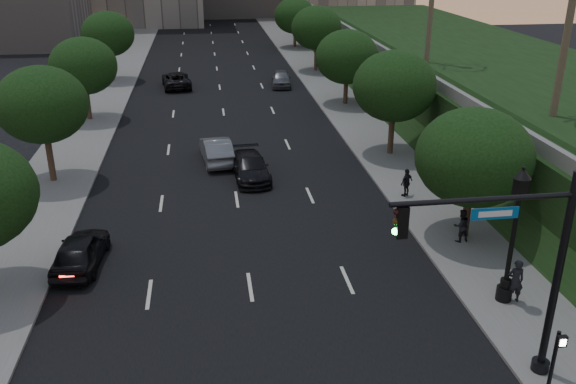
{
  "coord_description": "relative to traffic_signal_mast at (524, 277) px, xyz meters",
  "views": [
    {
      "loc": [
        -1.38,
        -16.19,
        13.02
      ],
      "look_at": [
        1.7,
        6.16,
        3.6
      ],
      "focal_mm": 38.0,
      "sensor_mm": 36.0,
      "label": 1
    }
  ],
  "objects": [
    {
      "name": "sedan_mid_left",
      "position": [
        -8.62,
        21.77,
        -2.88
      ],
      "size": [
        2.18,
        4.95,
        1.58
      ],
      "primitive_type": "imported",
      "rotation": [
        0.0,
        0.0,
        3.25
      ],
      "color": "slate",
      "rests_on": "ground"
    },
    {
      "name": "sidewalk_left",
      "position": [
        -18.0,
        31.54,
        -3.6
      ],
      "size": [
        4.5,
        140.0,
        0.15
      ],
      "primitive_type": "cube",
      "color": "slate",
      "rests_on": "ground"
    },
    {
      "name": "sidewalk_right",
      "position": [
        2.5,
        31.54,
        -3.6
      ],
      "size": [
        4.5,
        140.0,
        0.15
      ],
      "primitive_type": "cube",
      "color": "slate",
      "rests_on": "ground"
    },
    {
      "name": "pedestrian_b",
      "position": [
        2.1,
        9.0,
        -2.74
      ],
      "size": [
        0.86,
        0.72,
        1.57
      ],
      "primitive_type": "imported",
      "rotation": [
        0.0,
        0.0,
        3.32
      ],
      "color": "black",
      "rests_on": "sidewalk_right"
    },
    {
      "name": "sedan_near_left",
      "position": [
        -14.75,
        9.24,
        -2.92
      ],
      "size": [
        2.12,
        4.54,
        1.5
      ],
      "primitive_type": "imported",
      "rotation": [
        0.0,
        0.0,
        3.06
      ],
      "color": "black",
      "rests_on": "ground"
    },
    {
      "name": "sedan_near_right",
      "position": [
        -6.74,
        18.59,
        -2.97
      ],
      "size": [
        2.25,
        4.93,
        1.4
      ],
      "primitive_type": "imported",
      "rotation": [
        0.0,
        0.0,
        0.06
      ],
      "color": "black",
      "rests_on": "ground"
    },
    {
      "name": "street_lamp",
      "position": [
        1.84,
        4.08,
        -1.04
      ],
      "size": [
        0.64,
        0.64,
        5.62
      ],
      "color": "black",
      "rests_on": "ground"
    },
    {
      "name": "road_surface",
      "position": [
        -7.75,
        31.54,
        -3.66
      ],
      "size": [
        16.0,
        140.0,
        0.02
      ],
      "primitive_type": "cube",
      "color": "black",
      "rests_on": "ground"
    },
    {
      "name": "tree_right_d",
      "position": [
        2.55,
        48.54,
        0.84
      ],
      "size": [
        5.2,
        5.2,
        6.74
      ],
      "color": "#38281C",
      "rests_on": "ground"
    },
    {
      "name": "sedan_far_left",
      "position": [
        -11.75,
        43.0,
        -2.94
      ],
      "size": [
        3.04,
        5.55,
        1.47
      ],
      "primitive_type": "imported",
      "rotation": [
        0.0,
        0.0,
        3.26
      ],
      "color": "black",
      "rests_on": "ground"
    },
    {
      "name": "pedestrian_a",
      "position": [
        2.14,
        3.95,
        -2.64
      ],
      "size": [
        0.68,
        0.48,
        1.77
      ],
      "primitive_type": "imported",
      "rotation": [
        0.0,
        0.0,
        3.04
      ],
      "color": "black",
      "rests_on": "sidewalk_right"
    },
    {
      "name": "tree_left_c",
      "position": [
        -18.05,
        32.54,
        0.53
      ],
      "size": [
        5.0,
        5.0,
        6.34
      ],
      "color": "#38281C",
      "rests_on": "ground"
    },
    {
      "name": "traffic_signal_mast",
      "position": [
        0.0,
        0.0,
        0.0
      ],
      "size": [
        5.68,
        0.56,
        7.0
      ],
      "color": "black",
      "rests_on": "ground"
    },
    {
      "name": "embankment",
      "position": [
        14.25,
        29.54,
        -1.67
      ],
      "size": [
        18.0,
        90.0,
        4.0
      ],
      "primitive_type": "cube",
      "color": "black",
      "rests_on": "ground"
    },
    {
      "name": "pedestrian_c",
      "position": [
        1.32,
        14.48,
        -2.75
      ],
      "size": [
        0.96,
        0.82,
        1.55
      ],
      "primitive_type": "imported",
      "rotation": [
        0.0,
        0.0,
        3.74
      ],
      "color": "black",
      "rests_on": "sidewalk_right"
    },
    {
      "name": "tree_right_a",
      "position": [
        2.55,
        9.54,
        0.35
      ],
      "size": [
        5.2,
        5.2,
        6.24
      ],
      "color": "#38281C",
      "rests_on": "ground"
    },
    {
      "name": "ground",
      "position": [
        -7.75,
        1.54,
        -3.67
      ],
      "size": [
        160.0,
        160.0,
        0.0
      ],
      "primitive_type": "plane",
      "color": "black",
      "rests_on": "ground"
    },
    {
      "name": "tree_left_b",
      "position": [
        -18.05,
        19.54,
        0.9
      ],
      "size": [
        5.0,
        5.0,
        6.71
      ],
      "color": "#38281C",
      "rests_on": "ground"
    },
    {
      "name": "parapet_wall",
      "position": [
        5.75,
        29.54,
        0.68
      ],
      "size": [
        0.35,
        90.0,
        0.7
      ],
      "primitive_type": "cube",
      "color": "slate",
      "rests_on": "embankment"
    },
    {
      "name": "tree_right_c",
      "position": [
        2.55,
        34.54,
        0.35
      ],
      "size": [
        5.2,
        5.2,
        6.24
      ],
      "color": "#38281C",
      "rests_on": "ground"
    },
    {
      "name": "sedan_far_right",
      "position": [
        -1.93,
        42.25,
        -2.91
      ],
      "size": [
        2.22,
        4.6,
        1.52
      ],
      "primitive_type": "imported",
      "rotation": [
        0.0,
        0.0,
        -0.1
      ],
      "color": "#595B61",
      "rests_on": "ground"
    },
    {
      "name": "tree_left_d",
      "position": [
        -18.05,
        46.54,
        0.9
      ],
      "size": [
        5.0,
        5.0,
        6.71
      ],
      "color": "#38281C",
      "rests_on": "ground"
    },
    {
      "name": "pedestrian_signal",
      "position": [
        0.67,
        -1.23,
        -2.11
      ],
      "size": [
        0.3,
        0.33,
        2.5
      ],
      "color": "black",
      "rests_on": "ground"
    },
    {
      "name": "tree_right_e",
      "position": [
        2.55,
        63.54,
        0.35
      ],
      "size": [
        5.2,
        5.2,
        6.24
      ],
      "color": "#38281C",
      "rests_on": "ground"
    },
    {
      "name": "tree_right_b",
      "position": [
        2.55,
        21.54,
        0.84
      ],
      "size": [
        5.2,
        5.2,
        6.74
      ],
      "color": "#38281C",
      "rests_on": "ground"
    }
  ]
}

